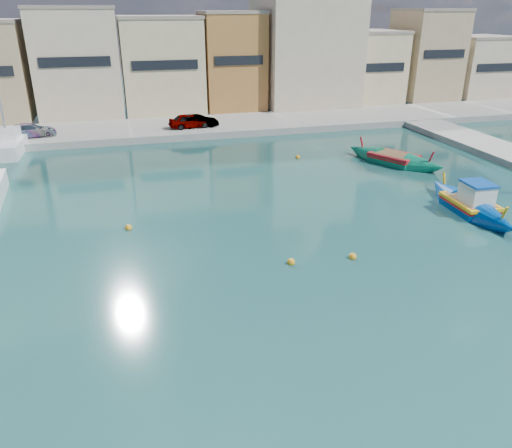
{
  "coord_description": "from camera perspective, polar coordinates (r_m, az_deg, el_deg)",
  "views": [
    {
      "loc": [
        -10.67,
        -14.33,
        10.55
      ],
      "look_at": [
        -5.03,
        6.0,
        1.4
      ],
      "focal_mm": 35.0,
      "sensor_mm": 36.0,
      "label": 1
    }
  ],
  "objects": [
    {
      "name": "yacht_north",
      "position": [
        46.56,
        -26.06,
        8.61
      ],
      "size": [
        3.01,
        9.38,
        12.39
      ],
      "color": "white",
      "rests_on": "ground"
    },
    {
      "name": "luzzu_green",
      "position": [
        38.4,
        15.44,
        7.08
      ],
      "size": [
        5.67,
        8.11,
        2.55
      ],
      "color": "#0B7753",
      "rests_on": "ground"
    },
    {
      "name": "mooring_buoys",
      "position": [
        25.43,
        12.16,
        -1.44
      ],
      "size": [
        23.03,
        26.87,
        0.36
      ],
      "color": "#FFA61A",
      "rests_on": "ground"
    },
    {
      "name": "church_block",
      "position": [
        58.17,
        5.7,
        21.23
      ],
      "size": [
        10.0,
        10.0,
        19.1
      ],
      "color": "#BFAD8F",
      "rests_on": "ground"
    },
    {
      "name": "parked_cars",
      "position": [
        45.81,
        -13.99,
        10.99
      ],
      "size": [
        18.08,
        2.39,
        1.27
      ],
      "color": "#4C1919",
      "rests_on": "north_quay"
    },
    {
      "name": "north_townhouses",
      "position": [
        56.7,
        2.5,
        17.81
      ],
      "size": [
        83.2,
        7.87,
        10.19
      ],
      "color": "#C7B689",
      "rests_on": "ground"
    },
    {
      "name": "luzzu_blue_cabin",
      "position": [
        30.53,
        23.25,
        1.94
      ],
      "size": [
        2.49,
        8.08,
        2.82
      ],
      "color": "#0047A8",
      "rests_on": "ground"
    },
    {
      "name": "north_quay",
      "position": [
        48.64,
        -2.54,
        11.26
      ],
      "size": [
        80.0,
        8.0,
        0.6
      ],
      "primitive_type": "cube",
      "color": "gray",
      "rests_on": "ground"
    },
    {
      "name": "ground",
      "position": [
        20.75,
        18.31,
        -8.45
      ],
      "size": [
        160.0,
        160.0,
        0.0
      ],
      "primitive_type": "plane",
      "color": "#133839",
      "rests_on": "ground"
    }
  ]
}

